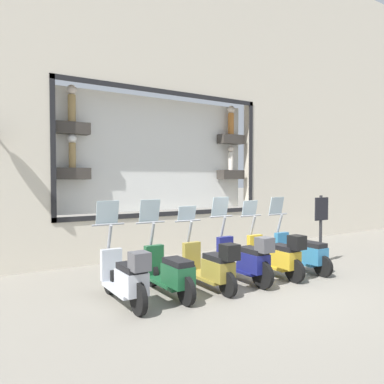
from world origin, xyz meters
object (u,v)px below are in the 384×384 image
Objects in this scene: scooter_yellow_1 at (277,255)px; scooter_silver_5 at (126,277)px; scooter_olive_3 at (212,266)px; shop_sign_post at (321,228)px; scooter_teal_0 at (302,253)px; scooter_navy_2 at (246,259)px; scooter_green_4 at (170,273)px.

scooter_yellow_1 is 0.99× the size of scooter_silver_5.
shop_sign_post is at bearing -86.37° from scooter_olive_3.
scooter_teal_0 reaches higher than scooter_olive_3.
scooter_teal_0 is 1.71m from scooter_navy_2.
scooter_yellow_1 is at bearing -89.80° from scooter_olive_3.
scooter_navy_2 reaches higher than scooter_teal_0.
shop_sign_post is at bearing -87.76° from scooter_silver_5.
scooter_teal_0 is 1.05× the size of shop_sign_post.
scooter_navy_2 is 1.01× the size of scooter_green_4.
scooter_teal_0 is 1.00× the size of scooter_green_4.
scooter_navy_2 is 1.06× the size of shop_sign_post.
scooter_silver_5 is 5.10m from shop_sign_post.
scooter_olive_3 is 0.99× the size of scooter_silver_5.
scooter_navy_2 is 1.71m from scooter_green_4.
scooter_silver_5 reaches higher than scooter_green_4.
scooter_yellow_1 is 3.42m from scooter_silver_5.
scooter_silver_5 is (-0.06, 0.85, 0.05)m from scooter_green_4.
scooter_yellow_1 is 0.86m from scooter_navy_2.
scooter_olive_3 is at bearing 93.63° from shop_sign_post.
scooter_teal_0 is 0.86m from scooter_yellow_1.
scooter_silver_5 is at bearing 90.72° from scooter_teal_0.
scooter_olive_3 is (-0.01, 1.71, -0.01)m from scooter_yellow_1.
scooter_silver_5 is (0.02, 1.71, 0.03)m from scooter_olive_3.
scooter_teal_0 is 0.99× the size of scooter_silver_5.
scooter_yellow_1 is at bearing -90.82° from scooter_navy_2.
scooter_yellow_1 is 2.57m from scooter_green_4.
scooter_green_4 is at bearing 88.16° from scooter_navy_2.
scooter_green_4 is at bearing 85.13° from scooter_olive_3.
scooter_olive_3 is (-0.02, 0.85, -0.03)m from scooter_navy_2.
scooter_yellow_1 is 1.00× the size of scooter_olive_3.
shop_sign_post reaches higher than scooter_yellow_1.
scooter_silver_5 is (0.01, 3.42, 0.02)m from scooter_yellow_1.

